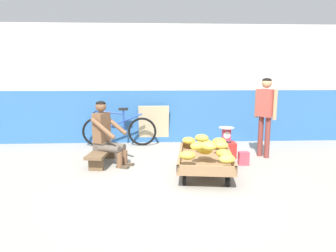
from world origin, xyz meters
The scene contains 12 objects.
ground_plane centered at (0.00, 0.00, 0.00)m, with size 80.00×80.00×0.00m, color gray.
back_wall centered at (0.00, 3.32, 1.35)m, with size 16.00×0.30×2.70m.
banana_cart centered at (0.66, 0.81, 0.24)m, with size 1.02×1.54×0.36m.
banana_pile centered at (0.69, 0.79, 0.47)m, with size 0.93×1.47×0.26m.
low_bench centered at (-1.09, 1.48, 0.20)m, with size 0.45×1.13×0.27m.
vendor_seated centered at (-1.01, 1.44, 0.57)m, with size 0.74×0.63×1.14m.
plastic_crate centered at (1.24, 1.80, 0.15)m, with size 0.36×0.28×0.30m.
weighing_scale centered at (1.24, 1.80, 0.45)m, with size 0.30×0.30×0.29m.
bicycle_near_left centered at (-0.93, 2.87, 0.35)m, with size 1.66×0.48×0.86m.
sign_board centered at (-0.15, 3.12, 0.44)m, with size 0.70×0.21×0.89m.
customer_adult centered at (1.98, 1.80, 0.95)m, with size 0.34×0.43×1.53m.
shopping_bag centered at (1.44, 1.28, 0.12)m, with size 0.18×0.12×0.24m, color #D13D4C.
Camera 1 is at (-0.18, -3.97, 1.64)m, focal length 33.08 mm.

